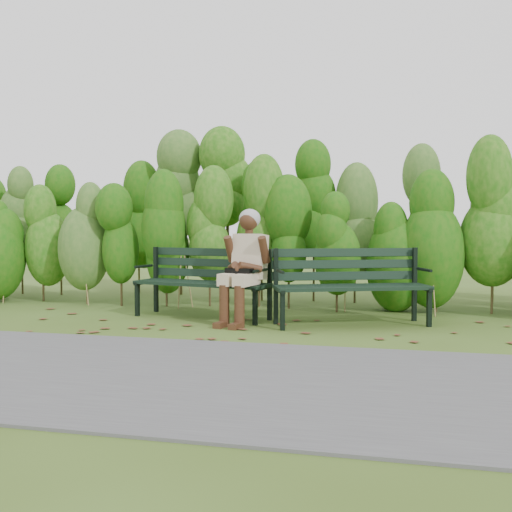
# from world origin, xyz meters

# --- Properties ---
(ground) EXTENTS (80.00, 80.00, 0.00)m
(ground) POSITION_xyz_m (0.00, 0.00, 0.00)
(ground) COLOR #3A4E18
(footpath) EXTENTS (60.00, 2.50, 0.01)m
(footpath) POSITION_xyz_m (0.00, -2.20, 0.01)
(footpath) COLOR #474749
(footpath) RESTS_ON ground
(hedge_band) EXTENTS (11.04, 1.67, 2.42)m
(hedge_band) POSITION_xyz_m (0.00, 1.86, 1.26)
(hedge_band) COLOR #47381E
(hedge_band) RESTS_ON ground
(leaf_litter) EXTENTS (5.42, 2.21, 0.01)m
(leaf_litter) POSITION_xyz_m (0.12, -0.07, 0.00)
(leaf_litter) COLOR brown
(leaf_litter) RESTS_ON ground
(bench_left) EXTENTS (1.73, 0.86, 0.83)m
(bench_left) POSITION_xyz_m (-0.66, 0.53, 0.49)
(bench_left) COLOR black
(bench_left) RESTS_ON ground
(bench_right) EXTENTS (1.77, 1.13, 0.84)m
(bench_right) POSITION_xyz_m (1.05, 0.42, 0.50)
(bench_right) COLOR black
(bench_right) RESTS_ON ground
(seated_woman) EXTENTS (0.55, 0.81, 1.29)m
(seated_woman) POSITION_xyz_m (-0.10, 0.24, 0.71)
(seated_woman) COLOR #C2AD90
(seated_woman) RESTS_ON ground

